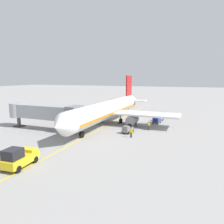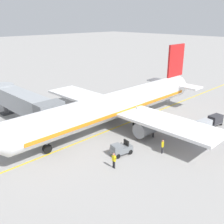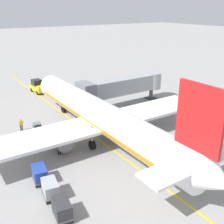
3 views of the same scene
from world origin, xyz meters
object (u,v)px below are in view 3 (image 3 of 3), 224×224
Objects in this scene: ground_crew_wing_walker at (22,145)px; baggage_tug_lead at (38,130)px; jet_bridge at (123,86)px; pushback_tractor at (39,87)px; ground_crew_loader at (21,124)px; baggage_cart_front at (40,173)px; ground_crew_marshaller at (59,147)px; parked_airliner at (101,116)px; baggage_cart_second_in_train at (50,188)px; baggage_cart_third_in_train at (62,208)px.

baggage_tug_lead is at bearing 49.61° from ground_crew_wing_walker.
jet_bridge is 9.62× the size of ground_crew_wing_walker.
pushback_tractor reaches higher than ground_crew_loader.
baggage_cart_front is 5.33m from ground_crew_marshaller.
ground_crew_loader is 9.16m from ground_crew_marshaller.
ground_crew_loader is at bearing 133.20° from parked_airliner.
jet_bridge is 17.87m from ground_crew_loader.
baggage_cart_second_in_train is 7.58m from ground_crew_marshaller.
parked_airliner reaches higher than ground_crew_wing_walker.
pushback_tractor is at bearing 73.18° from baggage_cart_third_in_train.
jet_bridge is 20.77m from ground_crew_wing_walker.
jet_bridge is at bearing 39.84° from baggage_cart_second_in_train.
jet_bridge is at bearing 11.79° from baggage_tug_lead.
ground_crew_wing_walker reaches higher than baggage_cart_second_in_train.
baggage_cart_front is at bearing -133.61° from ground_crew_marshaller.
pushback_tractor reaches higher than baggage_cart_second_in_train.
baggage_tug_lead reaches higher than baggage_cart_front.
baggage_cart_second_in_train is at bearing -104.92° from baggage_tug_lead.
baggage_tug_lead is 0.90× the size of baggage_cart_front.
baggage_cart_second_in_train is (-3.48, -13.05, 0.24)m from baggage_tug_lead.
parked_airliner reaches higher than baggage_tug_lead.
baggage_cart_third_in_train is (-10.01, -10.36, -2.24)m from parked_airliner.
parked_airliner is at bearing -42.05° from baggage_tug_lead.
baggage_cart_third_in_train is at bearing -96.88° from ground_crew_loader.
baggage_cart_third_in_train is (-3.70, -16.05, 0.24)m from baggage_tug_lead.
baggage_cart_second_in_train is at bearing -90.39° from baggage_cart_front.
baggage_cart_front is 13.02m from ground_crew_loader.
jet_bridge is at bearing 44.30° from baggage_cart_third_in_train.
ground_crew_marshaller is (0.22, -6.43, 0.24)m from baggage_tug_lead.
pushback_tractor is 36.54m from baggage_cart_third_in_train.
baggage_cart_second_in_train is (-9.78, -7.36, -2.24)m from parked_airliner.
baggage_cart_front is 1.00× the size of baggage_cart_second_in_train.
baggage_tug_lead is at bearing 75.08° from baggage_cart_second_in_train.
baggage_cart_third_in_train is 12.37m from ground_crew_wing_walker.
parked_airliner reaches higher than jet_bridge.
jet_bridge reaches higher than ground_crew_marshaller.
baggage_cart_third_in_train is (-19.92, -19.44, -2.51)m from jet_bridge.
baggage_cart_third_in_train is at bearing -134.01° from parked_airliner.
baggage_cart_front is at bearing -145.19° from jet_bridge.
pushback_tractor is (0.57, 24.61, -2.09)m from parked_airliner.
parked_airliner reaches higher than baggage_cart_front.
ground_crew_wing_walker is at bearing -113.89° from pushback_tractor.
baggage_cart_second_in_train is 1.76× the size of ground_crew_loader.
ground_crew_loader is at bearing 74.91° from ground_crew_wing_walker.
baggage_cart_third_in_train is 10.39m from ground_crew_marshaller.
parked_airliner reaches higher than pushback_tractor.
baggage_cart_front is (-19.68, -13.68, -2.51)m from jet_bridge.
ground_crew_wing_walker is 1.00× the size of ground_crew_loader.
baggage_cart_front is (-3.46, -10.29, 0.24)m from baggage_tug_lead.
jet_bridge reaches higher than baggage_cart_front.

